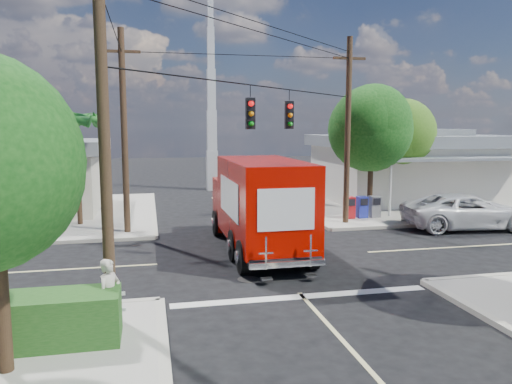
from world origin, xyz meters
name	(u,v)px	position (x,y,z in m)	size (l,w,h in m)	color
ground	(267,258)	(0.00, 0.00, 0.00)	(120.00, 120.00, 0.00)	black
sidewalk_ne	(396,203)	(10.88, 10.88, 0.07)	(14.12, 14.12, 0.14)	#A8A297
sidewalk_nw	(22,216)	(-10.88, 10.88, 0.07)	(14.12, 14.12, 0.14)	#A8A297
road_markings	(278,269)	(0.00, -1.47, 0.01)	(32.00, 32.00, 0.01)	beige
building_ne	(412,165)	(12.50, 11.97, 2.32)	(11.80, 10.20, 4.50)	silver
building_nw	(5,173)	(-12.00, 12.46, 2.22)	(10.80, 10.20, 4.30)	beige
radio_tower	(212,115)	(0.50, 20.00, 5.64)	(0.80, 0.80, 17.00)	silver
tree_ne_front	(372,127)	(7.21, 6.76, 4.77)	(4.21, 4.14, 6.66)	#422D1C
tree_ne_back	(397,137)	(9.81, 8.96, 4.19)	(3.77, 3.66, 5.82)	#422D1C
palm_nw_front	(76,122)	(-7.50, 7.50, 5.04)	(3.01, 3.08, 5.59)	#422D1C
palm_nw_back	(37,129)	(-9.50, 9.00, 4.67)	(3.01, 3.08, 5.19)	#422D1C
utility_poles	(218,130)	(-1.58, 1.60, 4.67)	(12.00, 10.68, 9.00)	#473321
vending_boxes	(362,207)	(6.50, 6.20, 0.69)	(1.90, 0.50, 1.10)	#B0141A
delivery_truck	(259,205)	(-0.08, 1.08, 1.82)	(2.75, 8.35, 3.59)	black
parked_car	(467,211)	(10.47, 3.17, 0.83)	(2.75, 5.96, 1.66)	silver
pedestrian	(110,296)	(-5.14, -6.07, 1.00)	(0.63, 0.41, 1.73)	beige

